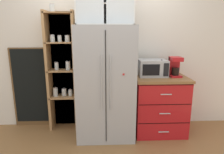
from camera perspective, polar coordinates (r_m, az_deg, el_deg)
name	(u,v)px	position (r m, az deg, el deg)	size (l,w,h in m)	color
ground_plane	(106,132)	(3.35, -1.78, -15.82)	(10.65, 10.65, 0.00)	olive
wall_back_cream	(105,52)	(3.35, -2.02, 7.16)	(4.96, 0.10, 2.55)	silver
refrigerator	(106,82)	(3.02, -1.89, -1.60)	(0.86, 0.74, 1.71)	#ADAFB5
pantry_shelf_column	(63,70)	(3.34, -14.16, 2.09)	(0.51, 0.30, 2.03)	brown
counter_cabinet	(159,104)	(3.31, 13.50, -7.70)	(0.83, 0.66, 0.93)	red
microwave	(152,68)	(3.17, 11.70, 2.61)	(0.44, 0.33, 0.26)	#ADAFB5
coffee_maker	(175,67)	(3.22, 17.83, 2.89)	(0.17, 0.20, 0.31)	red
mug_sage	(160,74)	(3.20, 13.84, 1.00)	(0.12, 0.08, 0.08)	#8CA37F
mug_navy	(160,74)	(3.20, 13.85, 0.97)	(0.11, 0.08, 0.08)	navy
bottle_clear	(161,69)	(3.15, 14.11, 2.19)	(0.06, 0.06, 0.27)	silver
upper_cabinet	(105,5)	(2.99, -2.08, 20.25)	(0.83, 0.32, 0.57)	silver
chalkboard_menu	(30,88)	(3.62, -22.66, -2.89)	(0.60, 0.04, 1.37)	brown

